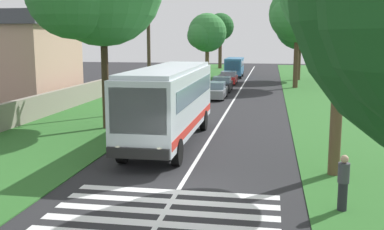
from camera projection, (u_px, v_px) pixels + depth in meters
ground at (177, 192)px, 15.43m from camera, size 160.00×160.00×0.00m
grass_verge_left at (104, 113)px, 31.37m from camera, size 120.00×8.00×0.04m
grass_verge_right at (354, 121)px, 28.63m from camera, size 120.00×8.00×0.04m
centre_line at (223, 117)px, 30.01m from camera, size 110.00×0.16×0.01m
coach_bus at (170, 100)px, 22.31m from camera, size 11.16×2.62×3.73m
zebra_crossing at (165, 212)px, 13.67m from camera, size 4.05×6.80×0.01m
trailing_car_0 at (215, 91)px, 39.16m from camera, size 4.30×1.78×1.43m
trailing_car_1 at (222, 85)px, 44.40m from camera, size 4.30×1.78×1.43m
trailing_car_2 at (229, 78)px, 51.64m from camera, size 4.30×1.78×1.43m
trailing_minibus_0 at (234, 66)px, 59.81m from camera, size 6.00×2.14×2.53m
roadside_tree_left_0 at (220, 28)px, 76.74m from camera, size 5.10×4.53×9.19m
roadside_tree_left_1 at (206, 34)px, 66.45m from camera, size 6.82×5.58×8.63m
roadside_tree_right_1 at (296, 16)px, 46.45m from camera, size 7.13×5.79×10.39m
roadside_tree_right_3 at (299, 26)px, 55.29m from camera, size 6.92×5.93×9.59m
utility_pole at (149, 45)px, 31.43m from camera, size 0.24×1.40×8.85m
roadside_wall at (85, 93)px, 36.68m from camera, size 70.00×0.40×1.48m
roadside_building at (6, 57)px, 36.23m from camera, size 8.74×9.86×7.09m
pedestrian at (343, 182)px, 13.57m from camera, size 0.34×0.34×1.69m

